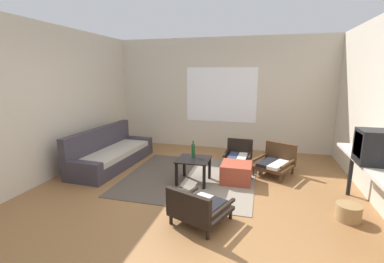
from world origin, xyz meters
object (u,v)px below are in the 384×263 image
(wicker_basket, at_px, (348,212))
(console_shelf, at_px, (376,168))
(armchair_by_window, at_px, (238,154))
(armchair_corner, at_px, (276,161))
(glass_bottle, at_px, (193,150))
(couch, at_px, (111,154))
(ottoman_orange, at_px, (236,173))
(armchair_striped_foreground, at_px, (198,208))
(crt_television, at_px, (382,148))
(coffee_table, at_px, (194,164))
(clay_vase, at_px, (364,144))

(wicker_basket, bearing_deg, console_shelf, -7.71)
(armchair_by_window, bearing_deg, armchair_corner, -25.02)
(armchair_by_window, xyz_separation_m, console_shelf, (1.79, -1.83, 0.51))
(glass_bottle, bearing_deg, couch, 169.57)
(ottoman_orange, relative_size, wicker_basket, 1.65)
(wicker_basket, bearing_deg, armchair_corner, 120.19)
(armchair_by_window, relative_size, armchair_striped_foreground, 0.73)
(couch, relative_size, glass_bottle, 7.17)
(crt_television, distance_m, wicker_basket, 0.94)
(armchair_striped_foreground, xyz_separation_m, crt_television, (2.07, 0.48, 0.80))
(coffee_table, xyz_separation_m, clay_vase, (2.45, -0.24, 0.59))
(armchair_corner, relative_size, wicker_basket, 2.73)
(ottoman_orange, height_order, crt_television, crt_television)
(glass_bottle, bearing_deg, coffee_table, -72.32)
(clay_vase, bearing_deg, glass_bottle, 172.23)
(crt_television, height_order, wicker_basket, crt_television)
(armchair_by_window, bearing_deg, glass_bottle, -124.01)
(coffee_table, height_order, crt_television, crt_television)
(armchair_corner, xyz_separation_m, crt_television, (1.07, -1.57, 0.76))
(couch, xyz_separation_m, console_shelf, (4.32, -1.13, 0.50))
(coffee_table, relative_size, crt_television, 1.08)
(armchair_corner, height_order, console_shelf, console_shelf)
(ottoman_orange, relative_size, clay_vase, 1.62)
(armchair_by_window, relative_size, ottoman_orange, 1.18)
(coffee_table, relative_size, clay_vase, 1.74)
(ottoman_orange, distance_m, console_shelf, 2.04)
(ottoman_orange, bearing_deg, console_shelf, -27.52)
(armchair_striped_foreground, bearing_deg, coffee_table, 106.91)
(console_shelf, xyz_separation_m, wicker_basket, (-0.22, 0.03, -0.63))
(armchair_by_window, distance_m, glass_bottle, 1.29)
(coffee_table, distance_m, ottoman_orange, 0.76)
(ottoman_orange, bearing_deg, crt_television, -29.55)
(armchair_corner, distance_m, glass_bottle, 1.60)
(armchair_by_window, height_order, clay_vase, clay_vase)
(ottoman_orange, height_order, wicker_basket, ottoman_orange)
(armchair_striped_foreground, relative_size, crt_television, 1.62)
(crt_television, xyz_separation_m, wicker_basket, (-0.21, 0.11, -0.91))
(armchair_striped_foreground, xyz_separation_m, console_shelf, (2.07, 0.55, 0.52))
(wicker_basket, bearing_deg, armchair_striped_foreground, -162.51)
(clay_vase, xyz_separation_m, wicker_basket, (-0.22, -0.43, -0.82))
(armchair_corner, bearing_deg, ottoman_orange, -138.82)
(crt_television, relative_size, wicker_basket, 1.64)
(coffee_table, bearing_deg, couch, 166.82)
(ottoman_orange, xyz_separation_m, glass_bottle, (-0.74, -0.11, 0.38))
(crt_television, bearing_deg, console_shelf, 87.69)
(armchair_striped_foreground, distance_m, ottoman_orange, 1.50)
(crt_television, bearing_deg, armchair_corner, 124.17)
(armchair_corner, xyz_separation_m, glass_bottle, (-1.41, -0.70, 0.30))
(coffee_table, bearing_deg, armchair_corner, 29.96)
(glass_bottle, xyz_separation_m, wicker_basket, (2.26, -0.77, -0.45))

